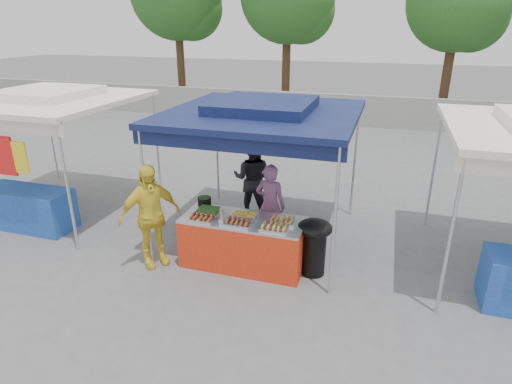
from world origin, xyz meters
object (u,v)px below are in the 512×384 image
(cooking_pot, at_px, (204,201))
(customer_person, at_px, (150,216))
(wok_burner, at_px, (314,242))
(vendor_woman, at_px, (270,205))
(vendor_table, at_px, (243,242))
(helper_man, at_px, (252,178))

(cooking_pot, height_order, customer_person, customer_person)
(wok_burner, xyz_separation_m, customer_person, (-2.61, -0.51, 0.32))
(vendor_woman, relative_size, customer_person, 0.88)
(vendor_table, distance_m, cooking_pot, 1.02)
(cooking_pot, xyz_separation_m, customer_person, (-0.63, -0.74, -0.04))
(vendor_table, xyz_separation_m, customer_person, (-1.46, -0.40, 0.45))
(vendor_woman, bearing_deg, customer_person, 42.47)
(cooking_pot, bearing_deg, wok_burner, -6.93)
(vendor_table, xyz_separation_m, vendor_woman, (0.22, 0.85, 0.34))
(vendor_woman, xyz_separation_m, customer_person, (-1.68, -1.25, 0.11))
(wok_burner, relative_size, customer_person, 0.54)
(vendor_woman, bearing_deg, wok_burner, 147.03)
(wok_burner, distance_m, helper_man, 2.43)
(vendor_table, xyz_separation_m, wok_burner, (1.15, 0.10, 0.13))
(vendor_table, height_order, cooking_pot, cooking_pot)
(vendor_table, height_order, vendor_woman, vendor_woman)
(wok_burner, distance_m, customer_person, 2.67)
(cooking_pot, relative_size, vendor_woman, 0.15)
(helper_man, bearing_deg, vendor_woman, 120.02)
(helper_man, xyz_separation_m, customer_person, (-1.00, -2.31, 0.04))
(cooking_pot, height_order, vendor_woman, vendor_woman)
(vendor_table, relative_size, customer_person, 1.14)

